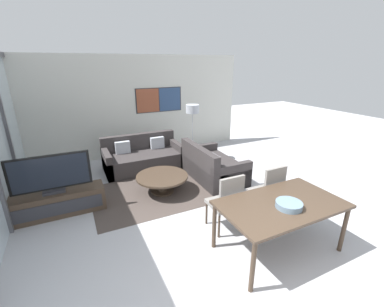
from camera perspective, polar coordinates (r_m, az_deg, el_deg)
The scene contains 13 objects.
ground_plane at distance 3.47m, azimuth 16.30°, elevation -29.90°, with size 24.00×24.00×0.00m, color #B2B2B7.
wall_back at distance 7.58m, azimuth -12.75°, elevation 10.15°, with size 6.66×0.09×2.80m.
area_rug at distance 5.54m, azimuth -6.53°, elevation -8.36°, with size 2.86×1.83×0.01m.
tv_console at distance 5.26m, azimuth -27.86°, elevation -9.74°, with size 1.63×0.44×0.44m.
television at distance 5.03m, azimuth -28.88°, elevation -4.05°, with size 1.29×0.20×0.69m.
sofa_main at distance 6.74m, azimuth -10.91°, elevation -0.87°, with size 1.94×0.97×0.83m.
sofa_side at distance 6.02m, azimuth 4.25°, elevation -3.13°, with size 0.97×1.59×0.83m.
coffee_table at distance 5.42m, azimuth -6.64°, elevation -5.76°, with size 1.07×1.07×0.37m.
dining_table at distance 3.84m, azimuth 19.18°, elevation -11.24°, with size 1.73×0.99×0.77m.
dining_chair_left at distance 4.14m, azimuth 7.76°, elevation -10.27°, with size 0.46×0.46×0.99m.
dining_chair_centre at distance 4.60m, azimuth 16.71°, elevation -7.69°, with size 0.46×0.46×0.99m.
fruit_bowl at distance 3.70m, azimuth 20.74°, elevation -10.55°, with size 0.35×0.35×0.08m.
floor_lamp at distance 6.84m, azimuth 0.11°, elevation 8.91°, with size 0.35×0.35×1.55m.
Camera 1 is at (-1.69, -1.55, 2.60)m, focal length 24.00 mm.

